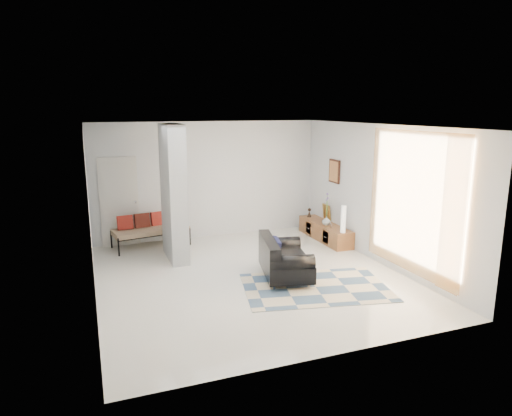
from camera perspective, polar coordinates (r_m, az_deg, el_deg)
name	(u,v)px	position (r m, az deg, el deg)	size (l,w,h in m)	color
floor	(250,277)	(8.68, -0.70, -8.58)	(6.00, 6.00, 0.00)	silver
ceiling	(250,126)	(8.11, -0.76, 10.24)	(6.00, 6.00, 0.00)	white
wall_back	(208,180)	(11.10, -5.99, 3.50)	(6.00, 6.00, 0.00)	silver
wall_front	(334,252)	(5.64, 9.71, -5.40)	(6.00, 6.00, 0.00)	silver
wall_left	(90,216)	(7.81, -20.08, -0.98)	(6.00, 6.00, 0.00)	silver
wall_right	(378,194)	(9.55, 15.00, 1.68)	(6.00, 6.00, 0.00)	silver
partition_column	(174,193)	(9.52, -10.27, 1.88)	(0.35, 1.20, 2.80)	#A2A8A9
hallway_door	(119,202)	(10.80, -16.73, 0.74)	(0.85, 0.06, 2.04)	silver
curtain	(413,203)	(8.60, 19.00, 0.61)	(2.55, 2.55, 0.00)	#F2A13F
wall_art	(334,171)	(10.90, 9.78, 4.55)	(0.04, 0.45, 0.55)	#36180E
media_console	(325,231)	(11.09, 8.61, -2.90)	(0.45, 1.93, 0.80)	brown
loveseat	(282,259)	(8.52, 3.33, -6.39)	(1.10, 1.55, 0.76)	silver
daybed	(149,229)	(10.66, -13.22, -2.52)	(1.75, 0.97, 0.77)	black
area_rug	(315,287)	(8.25, 7.44, -9.78)	(2.51, 1.67, 0.01)	beige
cylinder_lamp	(343,219)	(10.26, 10.86, -1.38)	(0.11, 0.11, 0.60)	white
bronze_figurine	(309,213)	(11.62, 6.69, -0.58)	(0.11, 0.11, 0.22)	black
vase	(326,221)	(10.87, 8.79, -1.58)	(0.20, 0.20, 0.21)	silver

